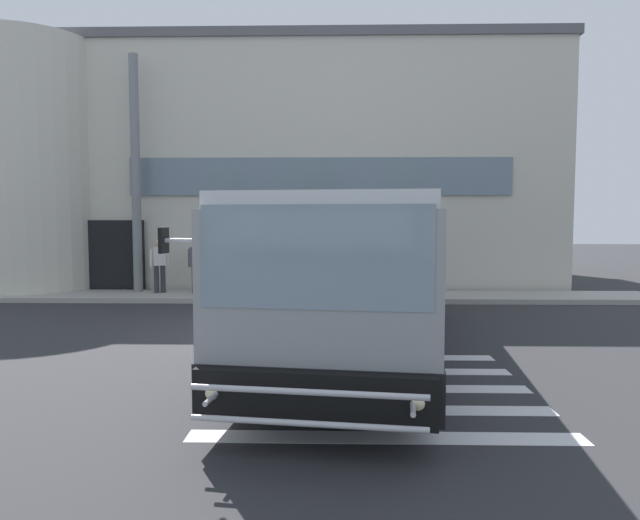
% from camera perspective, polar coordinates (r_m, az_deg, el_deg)
% --- Properties ---
extents(ground_plane, '(80.00, 90.00, 0.02)m').
position_cam_1_polar(ground_plane, '(12.29, -5.37, -7.20)').
color(ground_plane, '#2B2B2D').
rests_on(ground_plane, ground).
extents(bay_paint_stripes, '(4.40, 3.96, 0.01)m').
position_cam_1_polar(bay_paint_stripes, '(8.15, 5.52, -12.96)').
color(bay_paint_stripes, silver).
rests_on(bay_paint_stripes, ground).
extents(terminal_building, '(20.05, 13.80, 8.51)m').
position_cam_1_polar(terminal_building, '(23.70, -3.81, 8.55)').
color(terminal_building, beige).
rests_on(terminal_building, ground).
extents(boarding_curb, '(22.25, 2.00, 0.15)m').
position_cam_1_polar(boarding_curb, '(16.99, -3.49, -3.76)').
color(boarding_curb, '#9E9B93').
rests_on(boarding_curb, ground).
extents(entry_support_column, '(0.28, 0.28, 7.37)m').
position_cam_1_polar(entry_support_column, '(18.49, -18.38, 8.35)').
color(entry_support_column, slate).
rests_on(entry_support_column, boarding_curb).
extents(bus_main_foreground, '(4.26, 10.80, 2.70)m').
position_cam_1_polar(bus_main_foreground, '(10.53, 3.83, -1.70)').
color(bus_main_foreground, gray).
rests_on(bus_main_foreground, ground).
extents(passenger_near_column, '(0.53, 0.38, 1.68)m').
position_cam_1_polar(passenger_near_column, '(17.89, -16.15, -0.29)').
color(passenger_near_column, '#2D2D33').
rests_on(passenger_near_column, boarding_curb).
extents(passenger_by_doorway, '(0.57, 0.45, 1.68)m').
position_cam_1_polar(passenger_by_doorway, '(17.41, -12.48, -0.23)').
color(passenger_by_doorway, '#4C4233').
rests_on(passenger_by_doorway, boarding_curb).
extents(passenger_at_curb_edge, '(0.57, 0.32, 1.68)m').
position_cam_1_polar(passenger_at_curb_edge, '(17.30, -8.33, -0.31)').
color(passenger_at_curb_edge, '#2D2D33').
rests_on(passenger_at_curb_edge, boarding_curb).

